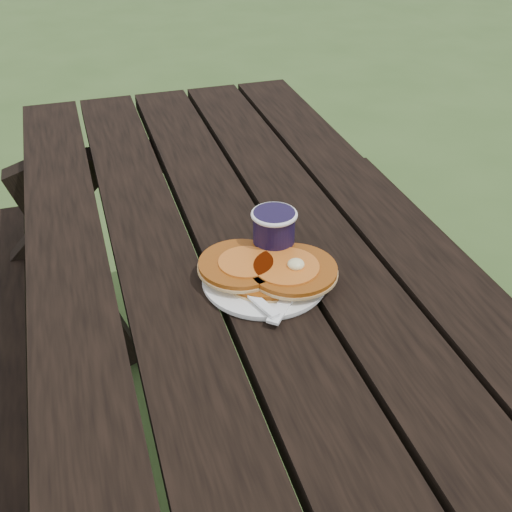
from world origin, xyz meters
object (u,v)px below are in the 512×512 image
object	(u,v)px
plate	(265,280)
pancake_stack	(268,269)
picnic_table	(250,415)
coffee_cup	(274,232)

from	to	relation	value
plate	pancake_stack	xyz separation A→B (m)	(0.01, 0.00, 0.02)
picnic_table	plate	bearing A→B (deg)	-81.04
plate	coffee_cup	bearing A→B (deg)	60.49
plate	coffee_cup	xyz separation A→B (m)	(0.04, 0.07, 0.05)
plate	coffee_cup	world-z (taller)	coffee_cup
plate	pancake_stack	distance (m)	0.02
picnic_table	pancake_stack	xyz separation A→B (m)	(0.02, -0.06, 0.41)
picnic_table	plate	world-z (taller)	plate
picnic_table	plate	distance (m)	0.39
picnic_table	coffee_cup	world-z (taller)	coffee_cup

